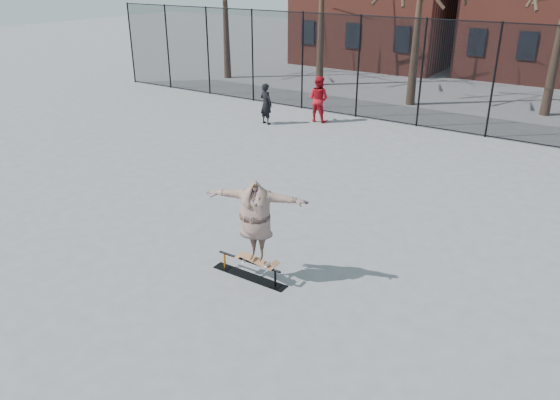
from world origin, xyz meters
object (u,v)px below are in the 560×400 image
Objects in this scene: skateboard at (257,261)px; bystander_red at (318,99)px; bystander_black at (266,104)px; skate_rail at (249,270)px; skater at (256,221)px.

bystander_red is at bearing 114.43° from skateboard.
bystander_black reaches higher than skateboard.
bystander_black is at bearing 123.39° from skate_rail.
skate_rail is 12.04m from bystander_red.
bystander_red reaches higher than skate_rail.
skater reaches higher than bystander_black.
skateboard is at bearing 136.66° from bystander_black.
skate_rail is 1.07× the size of bystander_black.
skate_rail is 0.94× the size of bystander_red.
skateboard is at bearing 0.00° from skater.
bystander_red is at bearing -123.30° from bystander_black.
skater is (0.00, 0.00, 0.86)m from skateboard.
skate_rail is 11.47m from bystander_black.
skate_rail is 0.33m from skateboard.
skateboard is 0.43× the size of skater.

